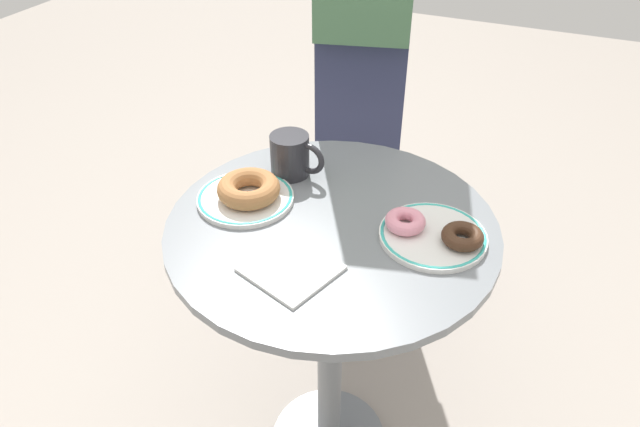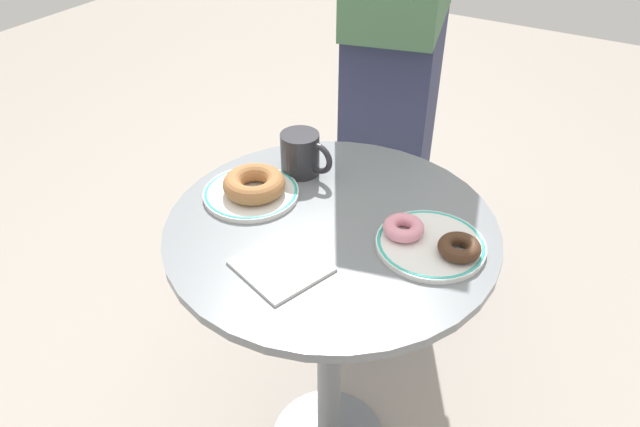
# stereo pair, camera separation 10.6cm
# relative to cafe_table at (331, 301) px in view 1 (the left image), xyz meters

# --- Properties ---
(cafe_table) EXTENTS (0.62, 0.62, 0.71)m
(cafe_table) POSITION_rel_cafe_table_xyz_m (0.00, 0.00, 0.00)
(cafe_table) COLOR slate
(cafe_table) RESTS_ON ground
(plate_left) EXTENTS (0.19, 0.19, 0.01)m
(plate_left) POSITION_rel_cafe_table_xyz_m (-0.18, -0.00, 0.21)
(plate_left) COLOR white
(plate_left) RESTS_ON cafe_table
(plate_right) EXTENTS (0.19, 0.19, 0.01)m
(plate_right) POSITION_rel_cafe_table_xyz_m (0.18, 0.03, 0.21)
(plate_right) COLOR white
(plate_right) RESTS_ON cafe_table
(donut_cinnamon) EXTENTS (0.16, 0.16, 0.04)m
(donut_cinnamon) POSITION_rel_cafe_table_xyz_m (-0.17, 0.00, 0.23)
(donut_cinnamon) COLOR #A36B3D
(donut_cinnamon) RESTS_ON plate_left
(donut_chocolate) EXTENTS (0.09, 0.09, 0.02)m
(donut_chocolate) POSITION_rel_cafe_table_xyz_m (0.23, 0.02, 0.23)
(donut_chocolate) COLOR #422819
(donut_chocolate) RESTS_ON plate_right
(donut_pink_frosted) EXTENTS (0.10, 0.10, 0.02)m
(donut_pink_frosted) POSITION_rel_cafe_table_xyz_m (0.13, 0.03, 0.23)
(donut_pink_frosted) COLOR pink
(donut_pink_frosted) RESTS_ON plate_right
(paper_napkin) EXTENTS (0.17, 0.17, 0.01)m
(paper_napkin) POSITION_rel_cafe_table_xyz_m (-0.01, -0.15, 0.21)
(paper_napkin) COLOR white
(paper_napkin) RESTS_ON cafe_table
(coffee_mug) EXTENTS (0.12, 0.08, 0.09)m
(coffee_mug) POSITION_rel_cafe_table_xyz_m (-0.14, 0.12, 0.25)
(coffee_mug) COLOR #28282D
(coffee_mug) RESTS_ON cafe_table
(person_figure) EXTENTS (0.31, 0.44, 1.63)m
(person_figure) POSITION_rel_cafe_table_xyz_m (-0.16, 0.61, 0.29)
(person_figure) COLOR #2D3351
(person_figure) RESTS_ON ground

